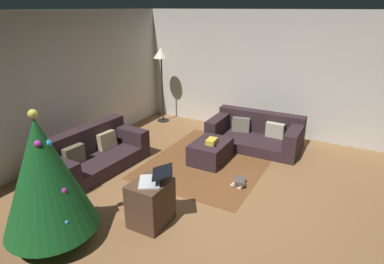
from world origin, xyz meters
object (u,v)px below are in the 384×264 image
Objects in this scene: christmas_tree at (44,176)px; book_stack at (239,182)px; gift_box at (212,141)px; laptop at (154,178)px; corner_lamp at (161,59)px; tv_remote at (213,145)px; couch_left at (93,154)px; couch_right at (256,133)px; ottoman at (210,152)px; side_table at (151,203)px.

christmas_tree reaches higher than book_stack.
gift_box is 1.94m from laptop.
laptop is at bearing -148.06° from corner_lamp.
laptop is (-1.86, -0.07, 0.27)m from tv_remote.
gift_box is 2.92m from christmas_tree.
couch_left is at bearing 104.79° from book_stack.
gift_box is (-1.17, 0.45, 0.17)m from couch_right.
gift_box is (1.16, -1.72, 0.15)m from couch_left.
ottoman is 0.48× the size of christmas_tree.
gift_box is 1.95m from side_table.
laptop is at bearing -175.46° from ottoman.
corner_lamp reaches higher than book_stack.
christmas_tree is at bearing 33.46° from couch_left.
gift_box is 0.14× the size of christmas_tree.
book_stack is (-0.45, -0.69, -0.33)m from tv_remote.
side_table is (-0.79, -1.78, 0.03)m from couch_left.
side_table is (-2.01, -0.10, 0.11)m from ottoman.
book_stack is at bearing -126.31° from corner_lamp.
ottoman is 1.48× the size of laptop.
ottoman is 3.35× the size of gift_box.
christmas_tree is 1.31m from side_table.
ottoman is at bearing 2.99° from side_table.
couch_right is 1.01× the size of corner_lamp.
couch_left is 3.18m from couch_right.
couch_left is at bearing 46.28° from couch_right.
couch_left is 2.07m from ottoman.
couch_right is 1.08× the size of christmas_tree.
gift_box is at bearing -141.44° from ottoman.
corner_lamp is at bearing 31.94° from laptop.
ottoman is 2.04m from laptop.
christmas_tree reaches higher than side_table.
couch_right is 2.81m from corner_lamp.
christmas_tree reaches higher than couch_left.
christmas_tree is at bearing -163.62° from corner_lamp.
gift_box is at bearing -126.81° from corner_lamp.
gift_box is at bearing 68.18° from couch_right.
ottoman is 2.01m from side_table.
couch_right is 2.24× the size of ottoman.
gift_box is at bearing 55.10° from book_stack.
side_table reaches higher than gift_box.
gift_box is 2.77m from corner_lamp.
laptop is 4.14m from corner_lamp.
couch_right is 11.18× the size of tv_remote.
christmas_tree is 0.93× the size of corner_lamp.
couch_right is 1.72m from book_stack.
laptop reaches higher than couch_left.
side_table is at bearing -148.93° from corner_lamp.
tv_remote is at bearing -127.26° from corner_lamp.
ottoman is at bearing -14.25° from christmas_tree.
christmas_tree is at bearing 72.09° from couch_right.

